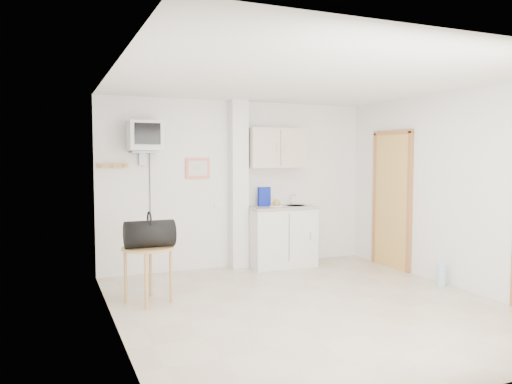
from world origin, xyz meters
name	(u,v)px	position (x,y,z in m)	size (l,w,h in m)	color
ground	(311,306)	(0.00, 0.00, 0.00)	(4.50, 4.50, 0.00)	#C0B298
room_envelope	(326,168)	(0.24, 0.09, 1.54)	(4.24, 4.54, 2.55)	white
kitchenette	(280,213)	(0.57, 2.00, 0.80)	(1.03, 0.58, 2.10)	silver
crt_television	(145,137)	(-1.45, 2.02, 1.94)	(0.44, 0.45, 2.15)	slate
round_table	(148,255)	(-1.65, 0.83, 0.55)	(0.59, 0.59, 0.64)	#B78948
duffel_bag	(150,234)	(-1.64, 0.80, 0.80)	(0.55, 0.31, 0.41)	black
water_bottle	(442,275)	(1.98, 0.10, 0.15)	(0.11, 0.11, 0.33)	#A1C9DF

